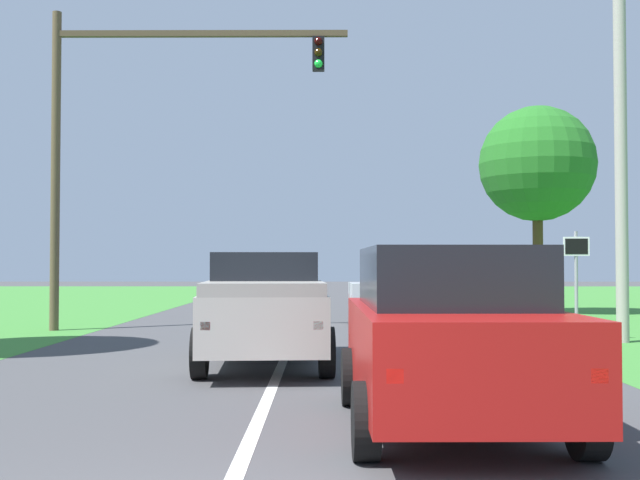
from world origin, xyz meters
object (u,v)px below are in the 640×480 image
at_px(pickup_truck_lead, 265,309).
at_px(oak_tree_right, 537,164).
at_px(keep_moving_sign, 576,271).
at_px(utility_pole_right, 621,152).
at_px(red_suv_near, 449,333).
at_px(traffic_light, 129,120).
at_px(crossing_suv_far, 426,293).

xyz_separation_m(pickup_truck_lead, oak_tree_right, (8.53, 13.70, 4.26)).
xyz_separation_m(keep_moving_sign, utility_pole_right, (0.92, -0.34, 2.69)).
distance_m(pickup_truck_lead, utility_pole_right, 9.35).
bearing_deg(oak_tree_right, keep_moving_sign, -100.29).
bearing_deg(red_suv_near, keep_moving_sign, 64.59).
bearing_deg(red_suv_near, traffic_light, 118.74).
relative_size(oak_tree_right, crossing_suv_far, 1.67).
xyz_separation_m(red_suv_near, oak_tree_right, (6.14, 18.68, 4.23)).
relative_size(red_suv_near, pickup_truck_lead, 0.86).
relative_size(keep_moving_sign, crossing_suv_far, 0.58).
relative_size(traffic_light, crossing_suv_far, 1.95).
bearing_deg(pickup_truck_lead, red_suv_near, -64.29).
xyz_separation_m(pickup_truck_lead, traffic_light, (-4.20, 7.04, 4.62)).
distance_m(pickup_truck_lead, traffic_light, 9.41).
bearing_deg(pickup_truck_lead, utility_pole_right, 27.43).
bearing_deg(oak_tree_right, red_suv_near, -108.18).
distance_m(keep_moving_sign, oak_tree_right, 10.16).
xyz_separation_m(red_suv_near, crossing_suv_far, (1.60, 14.06, -0.11)).
bearing_deg(pickup_truck_lead, traffic_light, 120.79).
bearing_deg(pickup_truck_lead, keep_moving_sign, 32.58).
height_order(traffic_light, utility_pole_right, utility_pole_right).
xyz_separation_m(crossing_suv_far, utility_pole_right, (3.76, -5.05, 3.39)).
xyz_separation_m(oak_tree_right, utility_pole_right, (-0.77, -9.68, -0.95)).
height_order(oak_tree_right, utility_pole_right, utility_pole_right).
distance_m(red_suv_near, traffic_light, 14.46).
relative_size(red_suv_near, crossing_suv_far, 1.01).
xyz_separation_m(traffic_light, oak_tree_right, (12.73, 6.66, -0.36)).
xyz_separation_m(red_suv_near, keep_moving_sign, (4.44, 9.35, 0.59)).
relative_size(oak_tree_right, utility_pole_right, 0.85).
relative_size(keep_moving_sign, utility_pole_right, 0.29).
bearing_deg(keep_moving_sign, utility_pole_right, -20.32).
xyz_separation_m(pickup_truck_lead, crossing_suv_far, (4.00, 9.08, -0.08)).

